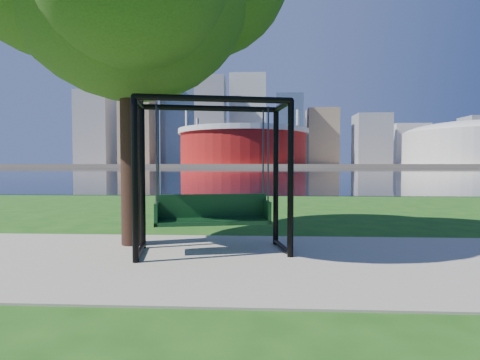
{
  "coord_description": "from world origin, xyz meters",
  "views": [
    {
      "loc": [
        0.19,
        -6.38,
        1.54
      ],
      "look_at": [
        -0.13,
        0.0,
        1.28
      ],
      "focal_mm": 28.0,
      "sensor_mm": 36.0,
      "label": 1
    }
  ],
  "objects": [
    {
      "name": "ground",
      "position": [
        0.0,
        0.0,
        0.0
      ],
      "size": [
        900.0,
        900.0,
        0.0
      ],
      "primitive_type": "plane",
      "color": "#1E5114",
      "rests_on": "ground"
    },
    {
      "name": "path",
      "position": [
        0.0,
        -0.5,
        0.01
      ],
      "size": [
        120.0,
        4.0,
        0.03
      ],
      "primitive_type": "cube",
      "color": "#9E937F",
      "rests_on": "ground"
    },
    {
      "name": "river",
      "position": [
        0.0,
        102.0,
        0.01
      ],
      "size": [
        900.0,
        180.0,
        0.02
      ],
      "primitive_type": "cube",
      "color": "black",
      "rests_on": "ground"
    },
    {
      "name": "far_bank",
      "position": [
        0.0,
        306.0,
        1.0
      ],
      "size": [
        900.0,
        228.0,
        2.0
      ],
      "primitive_type": "cube",
      "color": "#937F60",
      "rests_on": "ground"
    },
    {
      "name": "stadium",
      "position": [
        -10.0,
        235.0,
        14.23
      ],
      "size": [
        83.0,
        83.0,
        32.0
      ],
      "color": "maroon",
      "rests_on": "far_bank"
    },
    {
      "name": "arena",
      "position": [
        135.0,
        235.0,
        15.87
      ],
      "size": [
        84.0,
        84.0,
        26.56
      ],
      "color": "beige",
      "rests_on": "far_bank"
    },
    {
      "name": "skyline",
      "position": [
        -4.27,
        319.39,
        35.89
      ],
      "size": [
        392.0,
        66.0,
        96.5
      ],
      "color": "gray",
      "rests_on": "far_bank"
    },
    {
      "name": "swing",
      "position": [
        -0.61,
        0.01,
        1.27
      ],
      "size": [
        2.73,
        1.58,
        2.62
      ],
      "rotation": [
        0.0,
        0.0,
        0.2
      ],
      "color": "black",
      "rests_on": "ground"
    }
  ]
}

